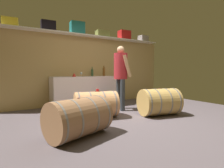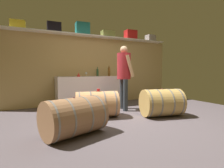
{
  "view_description": "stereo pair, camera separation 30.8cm",
  "coord_description": "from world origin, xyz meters",
  "px_view_note": "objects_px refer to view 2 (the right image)",
  "views": [
    {
      "loc": [
        -2.2,
        -2.75,
        1.01
      ],
      "look_at": [
        -0.37,
        0.31,
        0.75
      ],
      "focal_mm": 27.65,
      "sensor_mm": 36.0,
      "label": 1
    },
    {
      "loc": [
        -1.93,
        -2.9,
        1.01
      ],
      "look_at": [
        -0.37,
        0.31,
        0.75
      ],
      "focal_mm": 27.65,
      "sensor_mm": 36.0,
      "label": 2
    }
  ],
  "objects_px": {
    "toolcase_red": "(131,35)",
    "work_cabinet": "(90,91)",
    "toolcase_olive": "(108,34)",
    "tasting_cup": "(98,90)",
    "toolcase_teal": "(82,29)",
    "wine_barrel_far": "(162,103)",
    "toolcase_grey": "(150,38)",
    "wine_barrel_flank": "(74,117)",
    "toolcase_yellow": "(18,25)",
    "toolcase_black": "(54,27)",
    "red_funnel": "(79,75)",
    "wine_barrel_near": "(97,104)",
    "wine_bottle_green": "(97,72)",
    "wine_bottle_amber": "(109,71)",
    "wine_glass": "(86,73)",
    "winemaker_pouring": "(124,71)"
  },
  "relations": [
    {
      "from": "wine_barrel_far",
      "to": "toolcase_yellow",
      "type": "bearing_deg",
      "value": 156.88
    },
    {
      "from": "work_cabinet",
      "to": "tasting_cup",
      "type": "relative_size",
      "value": 28.58
    },
    {
      "from": "toolcase_red",
      "to": "wine_bottle_green",
      "type": "relative_size",
      "value": 1.34
    },
    {
      "from": "toolcase_yellow",
      "to": "work_cabinet",
      "type": "bearing_deg",
      "value": -3.06
    },
    {
      "from": "toolcase_yellow",
      "to": "toolcase_black",
      "type": "bearing_deg",
      "value": 3.56
    },
    {
      "from": "wine_barrel_far",
      "to": "winemaker_pouring",
      "type": "height_order",
      "value": "winemaker_pouring"
    },
    {
      "from": "toolcase_grey",
      "to": "wine_bottle_amber",
      "type": "bearing_deg",
      "value": -177.68
    },
    {
      "from": "toolcase_grey",
      "to": "winemaker_pouring",
      "type": "bearing_deg",
      "value": -149.32
    },
    {
      "from": "wine_glass",
      "to": "toolcase_olive",
      "type": "bearing_deg",
      "value": 8.27
    },
    {
      "from": "toolcase_teal",
      "to": "wine_bottle_green",
      "type": "height_order",
      "value": "toolcase_teal"
    },
    {
      "from": "toolcase_black",
      "to": "winemaker_pouring",
      "type": "distance_m",
      "value": 2.3
    },
    {
      "from": "toolcase_olive",
      "to": "tasting_cup",
      "type": "distance_m",
      "value": 2.43
    },
    {
      "from": "red_funnel",
      "to": "wine_barrel_near",
      "type": "xyz_separation_m",
      "value": [
        0.08,
        -1.21,
        -0.63
      ]
    },
    {
      "from": "toolcase_yellow",
      "to": "wine_barrel_flank",
      "type": "height_order",
      "value": "toolcase_yellow"
    },
    {
      "from": "winemaker_pouring",
      "to": "tasting_cup",
      "type": "bearing_deg",
      "value": -52.34
    },
    {
      "from": "toolcase_black",
      "to": "toolcase_red",
      "type": "bearing_deg",
      "value": 0.99
    },
    {
      "from": "toolcase_olive",
      "to": "wine_barrel_far",
      "type": "height_order",
      "value": "toolcase_olive"
    },
    {
      "from": "wine_barrel_far",
      "to": "toolcase_teal",
      "type": "bearing_deg",
      "value": 132.65
    },
    {
      "from": "wine_barrel_far",
      "to": "wine_barrel_near",
      "type": "bearing_deg",
      "value": 171.0
    },
    {
      "from": "wine_bottle_green",
      "to": "winemaker_pouring",
      "type": "xyz_separation_m",
      "value": [
        0.3,
        -1.16,
        0.04
      ]
    },
    {
      "from": "toolcase_yellow",
      "to": "tasting_cup",
      "type": "relative_size",
      "value": 5.12
    },
    {
      "from": "toolcase_yellow",
      "to": "tasting_cup",
      "type": "distance_m",
      "value": 2.74
    },
    {
      "from": "tasting_cup",
      "to": "winemaker_pouring",
      "type": "height_order",
      "value": "winemaker_pouring"
    },
    {
      "from": "red_funnel",
      "to": "wine_barrel_far",
      "type": "xyz_separation_m",
      "value": [
        1.44,
        -1.76,
        -0.61
      ]
    },
    {
      "from": "toolcase_black",
      "to": "winemaker_pouring",
      "type": "xyz_separation_m",
      "value": [
        1.58,
        -1.16,
        -1.21
      ]
    },
    {
      "from": "toolcase_teal",
      "to": "toolcase_red",
      "type": "height_order",
      "value": "toolcase_teal"
    },
    {
      "from": "toolcase_teal",
      "to": "wine_barrel_near",
      "type": "bearing_deg",
      "value": -91.32
    },
    {
      "from": "toolcase_red",
      "to": "wine_bottle_amber",
      "type": "xyz_separation_m",
      "value": [
        -0.88,
        -0.15,
        -1.23
      ]
    },
    {
      "from": "toolcase_teal",
      "to": "work_cabinet",
      "type": "distance_m",
      "value": 1.86
    },
    {
      "from": "wine_glass",
      "to": "wine_barrel_near",
      "type": "bearing_deg",
      "value": -98.58
    },
    {
      "from": "wine_bottle_green",
      "to": "tasting_cup",
      "type": "relative_size",
      "value": 4.2
    },
    {
      "from": "toolcase_teal",
      "to": "winemaker_pouring",
      "type": "relative_size",
      "value": 0.24
    },
    {
      "from": "toolcase_red",
      "to": "work_cabinet",
      "type": "bearing_deg",
      "value": -170.82
    },
    {
      "from": "toolcase_teal",
      "to": "wine_glass",
      "type": "distance_m",
      "value": 1.33
    },
    {
      "from": "toolcase_olive",
      "to": "wine_barrel_far",
      "type": "xyz_separation_m",
      "value": [
        0.38,
        -2.11,
        -1.89
      ]
    },
    {
      "from": "toolcase_teal",
      "to": "wine_barrel_far",
      "type": "xyz_separation_m",
      "value": [
        1.21,
        -2.11,
        -1.97
      ]
    },
    {
      "from": "work_cabinet",
      "to": "wine_barrel_flank",
      "type": "xyz_separation_m",
      "value": [
        -1.02,
        -2.22,
        -0.13
      ]
    },
    {
      "from": "toolcase_teal",
      "to": "toolcase_black",
      "type": "bearing_deg",
      "value": -175.71
    },
    {
      "from": "wine_bottle_green",
      "to": "wine_barrel_flank",
      "type": "xyz_separation_m",
      "value": [
        -1.33,
        -2.43,
        -0.69
      ]
    },
    {
      "from": "toolcase_red",
      "to": "toolcase_grey",
      "type": "bearing_deg",
      "value": 1.16
    },
    {
      "from": "toolcase_grey",
      "to": "wine_bottle_green",
      "type": "relative_size",
      "value": 1.12
    },
    {
      "from": "toolcase_yellow",
      "to": "winemaker_pouring",
      "type": "bearing_deg",
      "value": -21.68
    },
    {
      "from": "toolcase_grey",
      "to": "winemaker_pouring",
      "type": "distance_m",
      "value": 2.42
    },
    {
      "from": "toolcase_yellow",
      "to": "wine_bottle_amber",
      "type": "relative_size",
      "value": 1.07
    },
    {
      "from": "wine_barrel_flank",
      "to": "tasting_cup",
      "type": "xyz_separation_m",
      "value": [
        0.75,
        0.87,
        0.3
      ]
    },
    {
      "from": "toolcase_red",
      "to": "wine_barrel_far",
      "type": "xyz_separation_m",
      "value": [
        -0.48,
        -2.11,
        -1.94
      ]
    },
    {
      "from": "toolcase_yellow",
      "to": "toolcase_red",
      "type": "bearing_deg",
      "value": 3.56
    },
    {
      "from": "wine_glass",
      "to": "winemaker_pouring",
      "type": "bearing_deg",
      "value": -56.27
    },
    {
      "from": "toolcase_olive",
      "to": "wine_barrel_flank",
      "type": "xyz_separation_m",
      "value": [
        -1.7,
        -2.43,
        -1.9
      ]
    },
    {
      "from": "red_funnel",
      "to": "wine_barrel_flank",
      "type": "relative_size",
      "value": 0.1
    }
  ]
}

